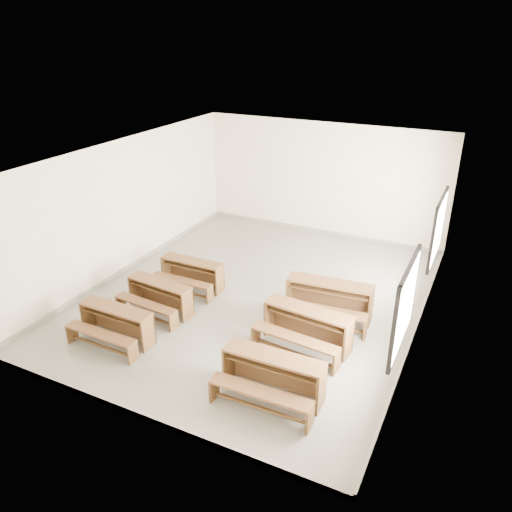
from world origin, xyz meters
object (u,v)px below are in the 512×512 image
at_px(desk_set_3, 272,374).
at_px(desk_set_4, 306,325).
at_px(desk_set_1, 159,294).
at_px(desk_set_0, 115,322).
at_px(desk_set_2, 191,272).
at_px(desk_set_5, 329,297).

xyz_separation_m(desk_set_3, desk_set_4, (-0.01, 1.59, 0.00)).
bearing_deg(desk_set_1, desk_set_0, -89.63).
relative_size(desk_set_0, desk_set_2, 1.02).
height_order(desk_set_3, desk_set_5, desk_set_5).
height_order(desk_set_1, desk_set_4, desk_set_4).
xyz_separation_m(desk_set_0, desk_set_2, (0.14, 2.44, -0.01)).
bearing_deg(desk_set_3, desk_set_5, 88.25).
bearing_deg(desk_set_3, desk_set_0, 176.51).
height_order(desk_set_0, desk_set_2, desk_set_0).
bearing_deg(desk_set_5, desk_set_1, -162.94).
distance_m(desk_set_2, desk_set_3, 4.13).
bearing_deg(desk_set_5, desk_set_0, -147.79).
xyz_separation_m(desk_set_1, desk_set_2, (0.04, 1.19, -0.00)).
relative_size(desk_set_3, desk_set_4, 0.96).
relative_size(desk_set_2, desk_set_4, 0.84).
distance_m(desk_set_4, desk_set_5, 1.15).
height_order(desk_set_0, desk_set_3, desk_set_3).
relative_size(desk_set_1, desk_set_5, 0.85).
bearing_deg(desk_set_2, desk_set_1, -92.23).
bearing_deg(desk_set_5, desk_set_2, 177.61).
distance_m(desk_set_1, desk_set_3, 3.55).
height_order(desk_set_1, desk_set_3, desk_set_3).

